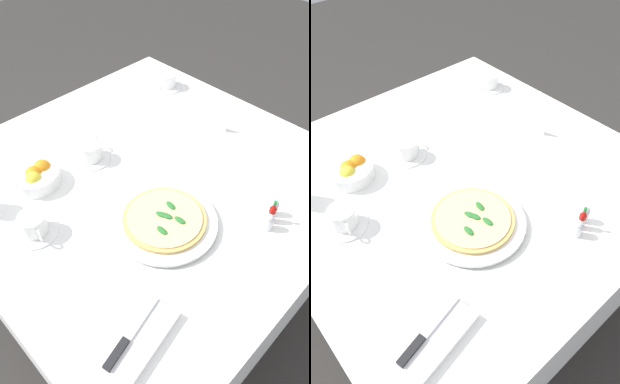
% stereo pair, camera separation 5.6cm
% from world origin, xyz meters
% --- Properties ---
extents(ground_plane, '(8.00, 8.00, 0.00)m').
position_xyz_m(ground_plane, '(0.00, 0.00, 0.00)').
color(ground_plane, '#33302D').
extents(dining_table, '(1.16, 1.16, 0.75)m').
position_xyz_m(dining_table, '(0.00, 0.00, 0.63)').
color(dining_table, white).
rests_on(dining_table, ground_plane).
extents(pizza_plate, '(0.30, 0.30, 0.02)m').
position_xyz_m(pizza_plate, '(-0.11, -0.19, 0.76)').
color(pizza_plate, white).
rests_on(pizza_plate, dining_table).
extents(pizza, '(0.24, 0.24, 0.02)m').
position_xyz_m(pizza, '(-0.11, -0.19, 0.78)').
color(pizza, '#DBAD60').
rests_on(pizza, pizza_plate).
extents(coffee_cup_back_corner, '(0.13, 0.13, 0.06)m').
position_xyz_m(coffee_cup_back_corner, '(0.44, 0.33, 0.78)').
color(coffee_cup_back_corner, white).
rests_on(coffee_cup_back_corner, dining_table).
extents(coffee_cup_near_right, '(0.13, 0.13, 0.06)m').
position_xyz_m(coffee_cup_near_right, '(-0.39, 0.04, 0.78)').
color(coffee_cup_near_right, white).
rests_on(coffee_cup_near_right, dining_table).
extents(coffee_cup_near_left, '(0.13, 0.13, 0.06)m').
position_xyz_m(coffee_cup_near_left, '(-0.08, 0.18, 0.78)').
color(coffee_cup_near_left, white).
rests_on(coffee_cup_near_left, dining_table).
extents(napkin_folded, '(0.24, 0.17, 0.02)m').
position_xyz_m(napkin_folded, '(-0.41, -0.37, 0.76)').
color(napkin_folded, white).
rests_on(napkin_folded, dining_table).
extents(dinner_knife, '(0.19, 0.06, 0.01)m').
position_xyz_m(dinner_knife, '(-0.41, -0.37, 0.78)').
color(dinner_knife, silver).
rests_on(dinner_knife, napkin_folded).
extents(citrus_bowl, '(0.15, 0.15, 0.06)m').
position_xyz_m(citrus_bowl, '(-0.28, 0.21, 0.78)').
color(citrus_bowl, white).
rests_on(citrus_bowl, dining_table).
extents(hot_sauce_bottle, '(0.02, 0.02, 0.08)m').
position_xyz_m(hot_sauce_bottle, '(0.11, -0.40, 0.79)').
color(hot_sauce_bottle, '#B7140F').
rests_on(hot_sauce_bottle, dining_table).
extents(salt_shaker, '(0.03, 0.03, 0.06)m').
position_xyz_m(salt_shaker, '(0.14, -0.39, 0.78)').
color(salt_shaker, white).
rests_on(salt_shaker, dining_table).
extents(pepper_shaker, '(0.03, 0.03, 0.06)m').
position_xyz_m(pepper_shaker, '(0.08, -0.41, 0.78)').
color(pepper_shaker, white).
rests_on(pepper_shaker, dining_table).
extents(menu_card, '(0.03, 0.09, 0.06)m').
position_xyz_m(menu_card, '(0.35, -0.01, 0.78)').
color(menu_card, white).
rests_on(menu_card, dining_table).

